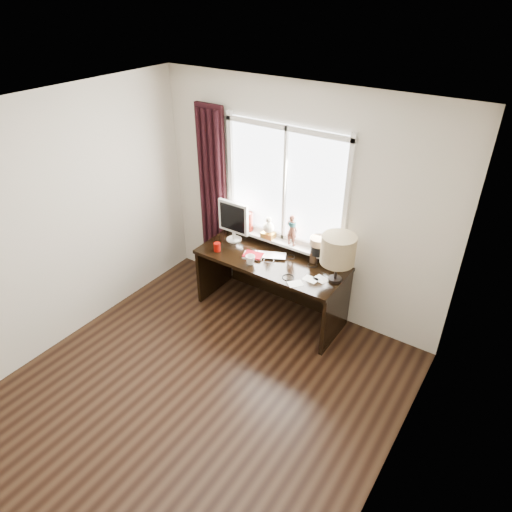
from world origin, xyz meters
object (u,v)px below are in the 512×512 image
Objects in this scene: mug at (250,260)px; table_lamp at (338,250)px; red_cup at (217,247)px; laptop at (270,256)px; monitor at (233,219)px; desk at (275,273)px.

table_lamp reaches higher than mug.
red_cup is at bearing 178.12° from mug.
red_cup is 0.20× the size of table_lamp.
table_lamp is (0.81, -0.02, 0.35)m from laptop.
laptop is 0.27m from mug.
table_lamp is (0.91, 0.23, 0.31)m from mug.
monitor is at bearing 88.46° from red_cup.
desk is at bearing 34.60° from laptop.
mug is 0.21× the size of table_lamp.
table_lamp reaches higher than desk.
desk is 3.47× the size of monitor.
desk is (0.61, 0.29, -0.29)m from red_cup.
desk is (0.04, 0.06, -0.26)m from laptop.
red_cup is (-0.57, -0.23, 0.04)m from laptop.
laptop is at bearing 21.88° from red_cup.
table_lamp is (0.77, -0.08, 0.61)m from desk.
desk is at bearing -1.88° from monitor.
desk is 0.80m from monitor.
mug is 0.47m from red_cup.
desk is (0.14, 0.31, -0.30)m from mug.
laptop is at bearing -8.19° from monitor.
red_cup is at bearing -154.39° from desk.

